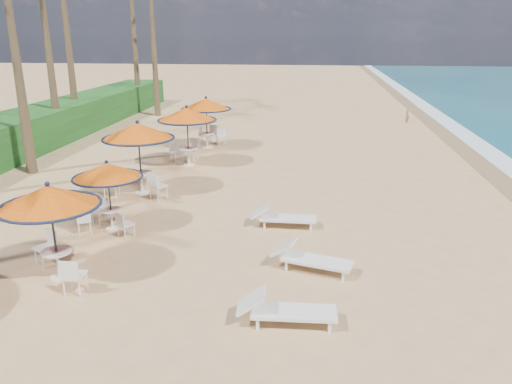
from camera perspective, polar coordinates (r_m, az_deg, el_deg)
ground at (r=11.69m, az=1.89°, el=-10.98°), size 160.00×160.00×0.00m
wetsand_band at (r=22.29m, az=26.45°, el=1.31°), size 1.40×140.00×0.02m
scrub_hedge at (r=26.04m, az=-26.81°, el=5.47°), size 3.00×40.00×1.80m
station_0 at (r=12.36m, az=-22.46°, el=-1.42°), size 2.32×2.32×2.42m
station_1 at (r=15.08m, az=-16.72°, el=1.39°), size 2.04×2.04×2.13m
station_2 at (r=18.16m, az=-13.38°, el=5.98°), size 2.57×2.57×2.68m
station_3 at (r=21.90m, az=-7.93°, el=8.22°), size 2.55×2.64×2.66m
station_4 at (r=25.30m, az=-5.60°, el=9.32°), size 2.51×2.62×2.61m
lounger_near at (r=10.27m, az=3.15°, el=-13.24°), size 2.03×0.71×0.72m
lounger_mid at (r=12.44m, az=6.08°, el=-7.47°), size 2.11×1.16×0.72m
lounger_far at (r=15.05m, az=2.92°, el=-2.81°), size 1.96×0.61×0.70m
person at (r=33.70m, az=16.91°, el=8.29°), size 0.34×0.41×0.94m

